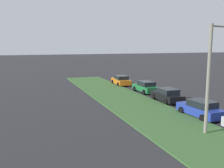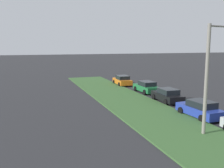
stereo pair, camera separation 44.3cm
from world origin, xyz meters
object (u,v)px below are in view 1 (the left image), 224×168
(parked_car_blue, at_px, (201,109))
(parked_car_black, at_px, (167,95))
(streetlight, at_px, (212,71))
(parked_car_orange, at_px, (121,80))
(parked_car_green, at_px, (146,87))

(parked_car_blue, height_order, parked_car_black, same)
(parked_car_black, height_order, streetlight, streetlight)
(parked_car_orange, height_order, streetlight, streetlight)
(parked_car_blue, height_order, parked_car_orange, same)
(parked_car_blue, relative_size, parked_car_orange, 1.00)
(parked_car_blue, relative_size, streetlight, 0.59)
(parked_car_blue, relative_size, parked_car_green, 1.01)
(streetlight, bearing_deg, parked_car_blue, -31.50)
(parked_car_green, height_order, streetlight, streetlight)
(parked_car_blue, xyz_separation_m, parked_car_orange, (18.27, 0.02, 0.00))
(parked_car_black, distance_m, parked_car_orange, 12.26)
(parked_car_blue, bearing_deg, parked_car_green, -6.62)
(parked_car_blue, height_order, streetlight, streetlight)
(parked_car_black, relative_size, parked_car_green, 1.01)
(parked_car_black, bearing_deg, parked_car_blue, 177.50)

